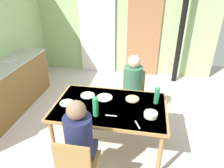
# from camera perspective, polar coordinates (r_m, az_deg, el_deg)

# --- Properties ---
(ground_plane) EXTENTS (7.17, 7.17, 0.00)m
(ground_plane) POSITION_cam_1_polar(r_m,az_deg,el_deg) (3.31, -4.37, -15.79)
(ground_plane) COLOR beige
(wall_back) EXTENTS (4.52, 0.10, 2.53)m
(wall_back) POSITION_cam_1_polar(r_m,az_deg,el_deg) (5.21, 2.86, 16.52)
(wall_back) COLOR #A3C380
(wall_back) RESTS_ON ground_plane
(door_wooden) EXTENTS (0.80, 0.05, 2.00)m
(door_wooden) POSITION_cam_1_polar(r_m,az_deg,el_deg) (5.15, 8.78, 13.09)
(door_wooden) COLOR #9F6742
(door_wooden) RESTS_ON ground_plane
(stove_pipe_column) EXTENTS (0.12, 0.12, 2.53)m
(stove_pipe_column) POSITION_cam_1_polar(r_m,az_deg,el_deg) (4.88, 18.93, 14.34)
(stove_pipe_column) COLOR black
(stove_pipe_column) RESTS_ON ground_plane
(curtain_panel) EXTENTS (0.90, 0.03, 2.12)m
(curtain_panel) POSITION_cam_1_polar(r_m,az_deg,el_deg) (5.27, -4.15, 14.37)
(curtain_panel) COLOR white
(curtain_panel) RESTS_ON ground_plane
(kitchen_counter) EXTENTS (0.61, 2.35, 0.91)m
(kitchen_counter) POSITION_cam_1_polar(r_m,az_deg,el_deg) (4.14, -28.32, -2.04)
(kitchen_counter) COLOR brown
(kitchen_counter) RESTS_ON ground_plane
(dining_table) EXTENTS (1.52, 0.94, 0.74)m
(dining_table) POSITION_cam_1_polar(r_m,az_deg,el_deg) (2.80, -0.55, -7.14)
(dining_table) COLOR olive
(dining_table) RESTS_ON ground_plane
(chair_near_diner) EXTENTS (0.40, 0.40, 0.87)m
(chair_near_diner) POSITION_cam_1_polar(r_m,az_deg,el_deg) (2.37, -9.74, -21.36)
(chair_near_diner) COLOR olive
(chair_near_diner) RESTS_ON ground_plane
(chair_far_diner) EXTENTS (0.40, 0.40, 0.87)m
(chair_far_diner) POSITION_cam_1_polar(r_m,az_deg,el_deg) (3.56, 5.87, -2.35)
(chair_far_diner) COLOR olive
(chair_far_diner) RESTS_ON ground_plane
(person_near_diner) EXTENTS (0.30, 0.37, 0.77)m
(person_near_diner) POSITION_cam_1_polar(r_m,az_deg,el_deg) (2.26, -9.17, -14.10)
(person_near_diner) COLOR #232B42
(person_near_diner) RESTS_ON ground_plane
(person_far_diner) EXTENTS (0.30, 0.37, 0.77)m
(person_far_diner) POSITION_cam_1_polar(r_m,az_deg,el_deg) (3.31, 5.90, 0.73)
(person_far_diner) COLOR #346E47
(person_far_diner) RESTS_ON ground_plane
(water_bottle_green_near) EXTENTS (0.07, 0.07, 0.27)m
(water_bottle_green_near) POSITION_cam_1_polar(r_m,az_deg,el_deg) (2.82, 12.44, -3.07)
(water_bottle_green_near) COLOR #1F7C4E
(water_bottle_green_near) RESTS_ON dining_table
(water_bottle_green_far) EXTENTS (0.07, 0.07, 0.29)m
(water_bottle_green_far) POSITION_cam_1_polar(r_m,az_deg,el_deg) (2.51, -4.65, -6.24)
(water_bottle_green_far) COLOR #289956
(water_bottle_green_far) RESTS_ON dining_table
(serving_bowl_center) EXTENTS (0.17, 0.17, 0.05)m
(serving_bowl_center) POSITION_cam_1_polar(r_m,az_deg,el_deg) (2.60, 10.80, -8.38)
(serving_bowl_center) COLOR #EEE6C6
(serving_bowl_center) RESTS_ON dining_table
(dinner_plate_near_left) EXTENTS (0.20, 0.20, 0.01)m
(dinner_plate_near_left) POSITION_cam_1_polar(r_m,az_deg,el_deg) (3.00, -6.85, -3.14)
(dinner_plate_near_left) COLOR white
(dinner_plate_near_left) RESTS_ON dining_table
(dinner_plate_near_right) EXTENTS (0.19, 0.19, 0.01)m
(dinner_plate_near_right) POSITION_cam_1_polar(r_m,az_deg,el_deg) (2.88, -12.57, -5.18)
(dinner_plate_near_right) COLOR white
(dinner_plate_near_right) RESTS_ON dining_table
(dinner_plate_far_center) EXTENTS (0.23, 0.23, 0.01)m
(dinner_plate_far_center) POSITION_cam_1_polar(r_m,az_deg,el_deg) (2.93, -2.14, -3.79)
(dinner_plate_far_center) COLOR white
(dinner_plate_far_center) RESTS_ON dining_table
(drinking_glass_by_near_diner) EXTENTS (0.06, 0.06, 0.10)m
(drinking_glass_by_near_diner) POSITION_cam_1_polar(r_m,az_deg,el_deg) (2.65, -9.39, -6.90)
(drinking_glass_by_near_diner) COLOR silver
(drinking_glass_by_near_diner) RESTS_ON dining_table
(bread_plate_sliced) EXTENTS (0.19, 0.19, 0.02)m
(bread_plate_sliced) POSITION_cam_1_polar(r_m,az_deg,el_deg) (2.90, 5.71, -4.17)
(bread_plate_sliced) COLOR #DBB77A
(bread_plate_sliced) RESTS_ON dining_table
(cutlery_knife_near) EXTENTS (0.15, 0.02, 0.00)m
(cutlery_knife_near) POSITION_cam_1_polar(r_m,az_deg,el_deg) (2.58, -0.27, -8.85)
(cutlery_knife_near) COLOR silver
(cutlery_knife_near) RESTS_ON dining_table
(cutlery_fork_near) EXTENTS (0.08, 0.14, 0.00)m
(cutlery_fork_near) POSITION_cam_1_polar(r_m,az_deg,el_deg) (2.45, 7.17, -11.27)
(cutlery_fork_near) COLOR silver
(cutlery_fork_near) RESTS_ON dining_table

